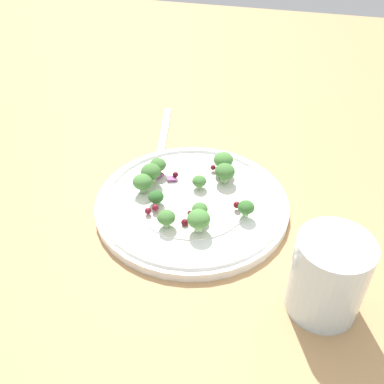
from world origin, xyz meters
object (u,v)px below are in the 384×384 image
at_px(broccoli_floret_1, 142,182).
at_px(water_glass, 328,276).
at_px(broccoli_floret_2, 246,208).
at_px(broccoli_floret_0, 158,165).
at_px(fork, 163,138).
at_px(plate, 192,202).

height_order(broccoli_floret_1, water_glass, water_glass).
bearing_deg(broccoli_floret_2, broccoli_floret_0, 156.63).
bearing_deg(broccoli_floret_2, water_glass, -46.83).
xyz_separation_m(broccoli_floret_1, fork, (-0.02, 0.16, -0.03)).
distance_m(fork, water_glass, 0.39).
bearing_deg(broccoli_floret_2, broccoli_floret_1, 174.30).
xyz_separation_m(broccoli_floret_0, fork, (-0.03, 0.11, -0.03)).
bearing_deg(broccoli_floret_1, broccoli_floret_2, -5.70).
relative_size(broccoli_floret_1, fork, 0.15).
distance_m(broccoli_floret_0, fork, 0.12).
bearing_deg(fork, broccoli_floret_0, -75.80).
distance_m(plate, broccoli_floret_0, 0.08).
height_order(broccoli_floret_0, fork, broccoli_floret_0).
xyz_separation_m(broccoli_floret_0, broccoli_floret_1, (-0.01, -0.04, 0.00)).
bearing_deg(broccoli_floret_2, plate, 168.48).
bearing_deg(plate, fork, 120.11).
xyz_separation_m(broccoli_floret_0, water_glass, (0.24, -0.17, 0.02)).
height_order(broccoli_floret_0, water_glass, water_glass).
bearing_deg(broccoli_floret_0, plate, -35.38).
bearing_deg(plate, water_glass, -34.82).
height_order(plate, broccoli_floret_0, broccoli_floret_0).
height_order(plate, water_glass, water_glass).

